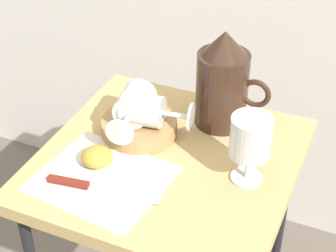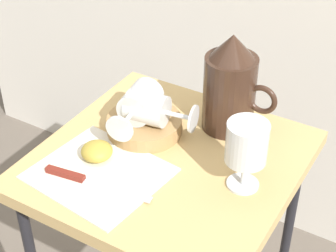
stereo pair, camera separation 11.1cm
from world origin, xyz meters
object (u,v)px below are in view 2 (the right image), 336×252
table (168,181)px  wine_glass_tipped_far (140,103)px  apple_half_left (97,151)px  wine_glass_upright (246,147)px  pitcher (230,91)px  knife (82,179)px  basket_tray (144,125)px  wine_glass_tipped_near (149,109)px

table → wine_glass_tipped_far: bearing=153.0°
apple_half_left → wine_glass_upright: bearing=15.2°
pitcher → knife: (-0.16, -0.32, -0.08)m
table → apple_half_left: size_ratio=10.26×
table → apple_half_left: 0.17m
pitcher → basket_tray: bearing=-142.8°
apple_half_left → basket_tray: bearing=77.0°
apple_half_left → pitcher: bearing=53.9°
basket_tray → apple_half_left: bearing=-103.0°
basket_tray → apple_half_left: (-0.03, -0.13, 0.00)m
table → apple_half_left: (-0.12, -0.08, 0.09)m
wine_glass_upright → knife: size_ratio=0.63×
knife → pitcher: bearing=62.9°
table → apple_half_left: bearing=-146.4°
wine_glass_tipped_far → table: bearing=-27.0°
pitcher → wine_glass_upright: pitcher is taller
basket_tray → apple_half_left: apple_half_left is taller
basket_tray → pitcher: size_ratio=0.73×
basket_tray → knife: 0.21m
pitcher → wine_glass_upright: 0.20m
table → pitcher: pitcher is taller
wine_glass_tipped_near → wine_glass_tipped_far: size_ratio=0.98×
table → pitcher: (0.06, 0.16, 0.16)m
pitcher → knife: size_ratio=0.99×
table → wine_glass_tipped_near: (-0.07, 0.05, 0.14)m
pitcher → wine_glass_tipped_near: (-0.13, -0.12, -0.02)m
wine_glass_tipped_far → knife: wine_glass_tipped_far is taller
wine_glass_tipped_far → apple_half_left: wine_glass_tipped_far is taller
pitcher → table: bearing=-109.3°
pitcher → wine_glass_tipped_far: (-0.16, -0.11, -0.02)m
wine_glass_upright → wine_glass_tipped_far: bearing=168.8°
pitcher → apple_half_left: pitcher is taller
wine_glass_tipped_far → apple_half_left: (-0.02, -0.13, -0.05)m
knife → table: bearing=55.7°
basket_tray → wine_glass_tipped_near: size_ratio=1.05×
pitcher → wine_glass_tipped_near: bearing=-137.8°
basket_tray → wine_glass_tipped_far: 0.06m
wine_glass_upright → basket_tray: bearing=168.3°
wine_glass_tipped_far → apple_half_left: size_ratio=2.48×
apple_half_left → knife: apple_half_left is taller
apple_half_left → wine_glass_tipped_far: bearing=80.9°
basket_tray → wine_glass_tipped_far: wine_glass_tipped_far is taller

